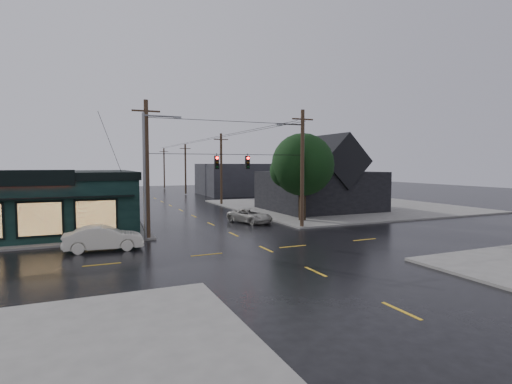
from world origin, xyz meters
name	(u,v)px	position (x,y,z in m)	size (l,w,h in m)	color
ground_plane	(266,249)	(0.00, 0.00, 0.00)	(160.00, 160.00, 0.00)	black
sidewalk_ne	(339,206)	(20.00, 20.00, 0.07)	(28.00, 28.00, 0.15)	#64625D
pizza_shop	(25,202)	(-15.00, 12.94, 2.56)	(16.30, 12.34, 4.90)	black
ne_building	(319,173)	(15.00, 17.00, 4.47)	(12.60, 11.60, 8.75)	black
corner_tree	(303,165)	(8.54, 9.93, 5.46)	(6.00, 6.00, 8.34)	black
utility_pole_nw	(148,239)	(-6.50, 6.50, 0.00)	(2.00, 0.32, 10.15)	black
utility_pole_ne	(302,228)	(6.50, 6.50, 0.00)	(2.00, 0.32, 10.15)	black
utility_pole_far_a	(221,205)	(6.50, 28.00, 0.00)	(2.00, 0.32, 9.65)	black
utility_pole_far_b	(186,195)	(6.50, 48.00, 0.00)	(2.00, 0.32, 9.15)	black
utility_pole_far_c	(164,188)	(6.50, 68.00, 0.00)	(2.00, 0.32, 9.15)	black
span_signal_assembly	(232,162)	(0.10, 6.50, 5.70)	(13.00, 0.48, 1.23)	black
streetlight_nw	(146,241)	(-6.80, 5.80, 0.00)	(5.40, 0.30, 9.15)	slate
streetlight_ne	(303,227)	(7.00, 7.20, 0.00)	(5.40, 0.30, 9.15)	slate
bg_building_west	(57,188)	(-14.00, 40.00, 2.20)	(12.00, 10.00, 4.40)	#372E28
bg_building_east	(240,179)	(16.00, 45.00, 2.80)	(14.00, 12.00, 5.60)	#242429
sedan_cream	(104,238)	(-9.70, 3.81, 0.80)	(1.69, 4.86, 1.60)	beige
suv_silver	(250,216)	(3.64, 11.26, 0.66)	(2.19, 4.75, 1.32)	#A8A59B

